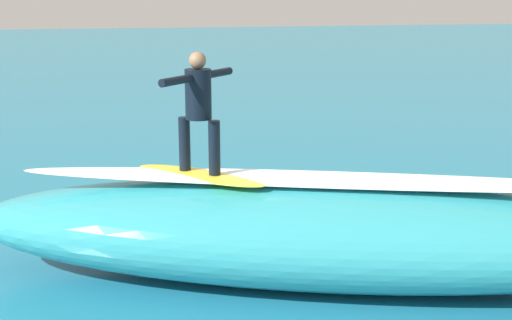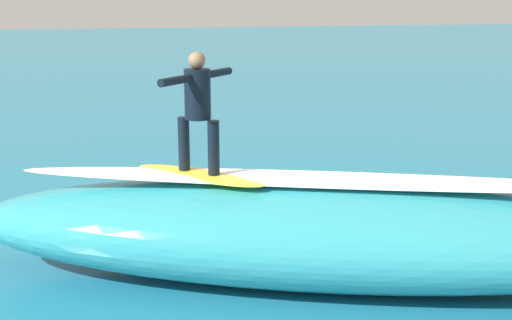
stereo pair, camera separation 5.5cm
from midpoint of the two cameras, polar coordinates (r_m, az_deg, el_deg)
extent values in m
plane|color=teal|center=(11.05, 3.37, -5.96)|extent=(120.00, 120.00, 0.00)
ellipsoid|color=teal|center=(9.05, 5.31, -6.01)|extent=(9.67, 5.11, 1.36)
ellipsoid|color=white|center=(8.83, 5.41, -1.61)|extent=(7.87, 3.28, 0.08)
ellipsoid|color=yellow|center=(9.00, -4.84, -1.28)|extent=(1.82, 1.72, 0.09)
cylinder|color=black|center=(9.04, -6.10, 1.34)|extent=(0.15, 0.15, 0.70)
cylinder|color=black|center=(8.78, -3.64, 1.01)|extent=(0.15, 0.15, 0.70)
cylinder|color=black|center=(8.78, -4.98, 5.44)|extent=(0.47, 0.47, 0.64)
sphere|color=#936B4C|center=(8.73, -5.04, 8.22)|extent=(0.22, 0.22, 0.22)
cylinder|color=black|center=(8.39, -6.82, 6.54)|extent=(0.46, 0.49, 0.10)
cylinder|color=black|center=(9.12, -3.35, 7.20)|extent=(0.46, 0.49, 0.10)
ellipsoid|color=#E0563D|center=(12.96, 3.12, -2.72)|extent=(2.06, 1.19, 0.09)
cylinder|color=black|center=(12.90, 3.13, -1.90)|extent=(0.88, 0.58, 0.29)
sphere|color=#936B4C|center=(12.60, 1.28, -1.99)|extent=(0.21, 0.21, 0.21)
cylinder|color=black|center=(13.44, 5.52, -1.66)|extent=(0.69, 0.37, 0.13)
cylinder|color=black|center=(13.31, 5.97, -1.82)|extent=(0.69, 0.37, 0.13)
ellipsoid|color=white|center=(11.60, 13.45, -5.08)|extent=(0.88, 0.88, 0.11)
camera|label=1|loc=(0.03, -90.14, -0.04)|focal=48.33mm
camera|label=2|loc=(0.03, 89.86, 0.04)|focal=48.33mm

